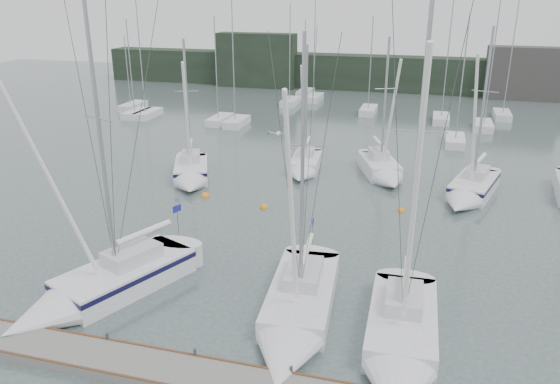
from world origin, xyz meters
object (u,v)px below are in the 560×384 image
Objects in this scene: sailboat_mid_a at (191,175)px; buoy_a at (264,208)px; sailboat_near_center at (295,321)px; sailboat_mid_d at (469,192)px; buoy_c at (205,197)px; sailboat_near_right at (400,349)px; sailboat_mid_b at (304,167)px; sailboat_mid_c at (384,172)px; buoy_b at (401,211)px; sailboat_near_left at (93,291)px.

buoy_a is (7.07, -3.55, -0.62)m from sailboat_mid_a.
sailboat_near_center reaches higher than sailboat_mid_d.
buoy_a is at bearing -10.79° from buoy_c.
sailboat_near_right is 20.07m from sailboat_mid_d.
sailboat_mid_a is 9.19m from sailboat_mid_b.
sailboat_near_center is at bearing -83.07° from sailboat_mid_b.
buoy_a is (-13.71, -5.42, -0.60)m from sailboat_mid_d.
sailboat_mid_c is 6.74m from buoy_b.
sailboat_near_center is at bearing 168.26° from sailboat_near_right.
sailboat_mid_d is (12.77, -2.64, 0.08)m from sailboat_mid_b.
sailboat_near_left is at bearing -130.77° from buoy_b.
buoy_a is 9.39m from buoy_b.
sailboat_mid_b is 6.44m from sailboat_mid_c.
sailboat_near_center reaches higher than buoy_c.
sailboat_near_right is 1.35× the size of sailboat_mid_a.
buoy_a is (-5.58, 13.51, -0.50)m from sailboat_near_center.
sailboat_near_center is at bearing 25.06° from sailboat_near_left.
sailboat_mid_c reaches higher than sailboat_mid_a.
sailboat_near_right is 29.54× the size of buoy_b.
buoy_a is at bearing 107.58° from sailboat_near_center.
sailboat_mid_c is 0.91× the size of sailboat_mid_d.
sailboat_near_right reaches higher than sailboat_mid_a.
sailboat_near_right reaches higher than sailboat_mid_b.
sailboat_mid_d is (18.07, 19.23, -0.03)m from sailboat_near_left.
sailboat_mid_c is 22.01× the size of buoy_b.
buoy_c is (-13.99, -1.00, 0.00)m from buoy_b.
sailboat_mid_c is (6.43, 0.32, 0.07)m from sailboat_mid_b.
sailboat_mid_b is at bearing 83.38° from buoy_a.
buoy_c is (-4.79, 0.91, 0.00)m from buoy_a.
sailboat_mid_d is (20.78, 1.87, -0.02)m from sailboat_mid_a.
sailboat_mid_a is at bearing 178.08° from sailboat_mid_c.
sailboat_mid_b is (-4.65, 21.56, 0.01)m from sailboat_near_center.
sailboat_near_right reaches higher than buoy_a.
sailboat_near_center is 0.88× the size of sailboat_near_right.
sailboat_near_right reaches higher than sailboat_near_left.
buoy_a is 4.87m from buoy_c.
sailboat_mid_b reaches higher than buoy_c.
buoy_c is at bearing -150.28° from sailboat_mid_d.
sailboat_near_right is at bearing -54.54° from buoy_a.
sailboat_near_left is at bearing -108.84° from sailboat_mid_b.
sailboat_mid_a reaches higher than buoy_b.
sailboat_mid_d reaches higher than sailboat_mid_b.
sailboat_near_left reaches higher than buoy_a.
sailboat_mid_b is (5.30, 21.87, -0.11)m from sailboat_near_left.
sailboat_near_center is at bearing -76.14° from sailboat_mid_a.
sailboat_near_center is 4.72m from sailboat_near_right.
buoy_b is (13.56, 15.73, -0.62)m from sailboat_near_left.
sailboat_mid_c is at bearing 48.65° from buoy_a.
buoy_a is 0.91× the size of buoy_c.
sailboat_mid_d reaches higher than sailboat_mid_a.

